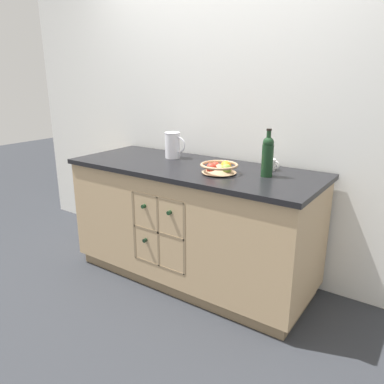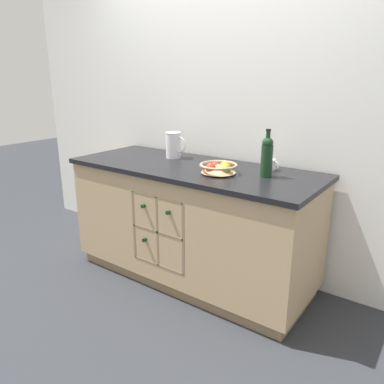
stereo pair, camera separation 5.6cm
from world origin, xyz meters
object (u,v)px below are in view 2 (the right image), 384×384
fruit_bowl (219,167)px  ceramic_mug (269,165)px  white_pitcher (174,145)px  standing_wine_bottle (267,156)px

fruit_bowl → ceramic_mug: bearing=50.9°
fruit_bowl → white_pitcher: 0.61m
standing_wine_bottle → fruit_bowl: bearing=-158.5°
ceramic_mug → standing_wine_bottle: bearing=-71.7°
standing_wine_bottle → ceramic_mug: bearing=108.3°
fruit_bowl → ceramic_mug: size_ratio=2.05×
white_pitcher → standing_wine_bottle: 0.87m
fruit_bowl → ceramic_mug: 0.37m
ceramic_mug → standing_wine_bottle: standing_wine_bottle is taller
white_pitcher → standing_wine_bottle: size_ratio=0.66×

